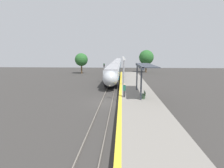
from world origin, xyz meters
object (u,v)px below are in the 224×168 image
at_px(platform_bench, 144,95).
at_px(lamppost_mid, 123,69).
at_px(lamppost_near, 124,75).
at_px(lamppost_far, 123,65).
at_px(railway_signal, 104,71).
at_px(person_waiting, 124,90).
at_px(train, 117,65).

height_order(platform_bench, lamppost_mid, lamppost_mid).
relative_size(lamppost_near, lamppost_far, 1.00).
xyz_separation_m(platform_bench, lamppost_mid, (-2.53, 10.47, 2.41)).
height_order(platform_bench, railway_signal, railway_signal).
distance_m(person_waiting, railway_signal, 16.57).
xyz_separation_m(platform_bench, lamppost_far, (-2.53, 19.88, 2.41)).
height_order(person_waiting, railway_signal, railway_signal).
height_order(railway_signal, lamppost_near, lamppost_near).
distance_m(railway_signal, lamppost_near, 15.99).
bearing_deg(lamppost_mid, train, 93.45).
relative_size(railway_signal, lamppost_mid, 0.88).
xyz_separation_m(train, lamppost_mid, (2.29, -37.96, 1.61)).
bearing_deg(lamppost_far, train, 94.58).
bearing_deg(lamppost_near, railway_signal, 105.25).
relative_size(platform_bench, railway_signal, 0.34).
xyz_separation_m(train, platform_bench, (4.81, -48.43, -0.80)).
xyz_separation_m(railway_signal, lamppost_far, (4.20, 3.43, 1.08)).
height_order(railway_signal, lamppost_mid, lamppost_mid).
bearing_deg(train, platform_bench, -84.33).
height_order(train, platform_bench, train).
height_order(railway_signal, lamppost_far, lamppost_far).
bearing_deg(lamppost_near, lamppost_far, 90.00).
distance_m(train, platform_bench, 48.67).
xyz_separation_m(person_waiting, railway_signal, (-4.25, 15.99, 0.85)).
height_order(lamppost_near, lamppost_far, same).
xyz_separation_m(lamppost_near, lamppost_mid, (0.00, 9.41, 0.00)).
bearing_deg(platform_bench, person_waiting, 169.59).
bearing_deg(lamppost_near, person_waiting, -84.83).
bearing_deg(lamppost_far, lamppost_near, -90.00).
distance_m(train, person_waiting, 48.03).
xyz_separation_m(platform_bench, lamppost_near, (-2.53, 1.06, 2.41)).
height_order(lamppost_mid, lamppost_far, same).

